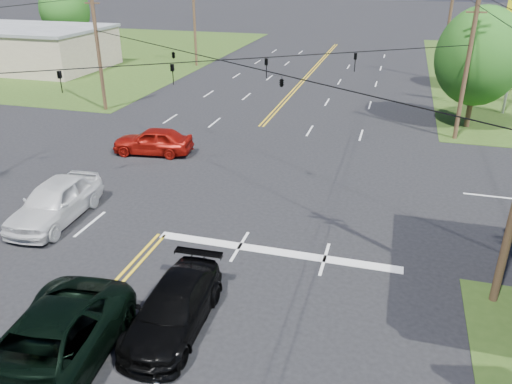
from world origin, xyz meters
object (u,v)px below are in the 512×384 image
(retail_nw, at_px, (29,49))
(pickup_white, at_px, (55,201))
(pole_ne, at_px, (468,63))
(pole_left_far, at_px, (194,17))
(pole_nw, at_px, (98,46))
(tree_far_l, at_px, (65,10))
(suv_black, at_px, (174,308))
(pole_right_far, at_px, (449,25))
(tree_right_b, at_px, (492,43))
(pickup_dkgreen, at_px, (44,353))
(tree_right_a, at_px, (479,57))

(retail_nw, xyz_separation_m, pickup_white, (24.86, -30.00, -1.08))
(pole_ne, distance_m, pole_left_far, 32.20)
(pickup_white, bearing_deg, pole_nw, 111.68)
(tree_far_l, height_order, pickup_white, tree_far_l)
(pole_nw, distance_m, suv_black, 27.73)
(pole_right_far, bearing_deg, tree_right_b, -48.81)
(pole_right_far, relative_size, pickup_dkgreen, 1.54)
(tree_right_a, relative_size, suv_black, 1.62)
(pole_nw, xyz_separation_m, tree_right_b, (29.50, 15.00, -0.70))
(pickup_white, bearing_deg, pickup_dkgreen, -58.76)
(pickup_dkgreen, relative_size, suv_black, 1.29)
(tree_right_b, xyz_separation_m, pickup_white, (-21.64, -32.00, -3.29))
(pole_nw, relative_size, pole_right_far, 0.95)
(pole_left_far, relative_size, pole_right_far, 1.00)
(pole_ne, relative_size, suv_black, 1.89)
(pole_left_far, bearing_deg, tree_right_b, -7.72)
(suv_black, bearing_deg, tree_right_b, 68.20)
(pole_left_far, bearing_deg, pickup_dkgreen, -73.03)
(pole_nw, height_order, tree_far_l, pole_nw)
(pickup_dkgreen, xyz_separation_m, suv_black, (2.50, 2.98, -0.17))
(tree_right_b, distance_m, pickup_dkgreen, 43.43)
(tree_far_l, height_order, suv_black, tree_far_l)
(tree_right_b, bearing_deg, pickup_dkgreen, -111.68)
(pole_left_far, relative_size, pickup_white, 1.84)
(suv_black, bearing_deg, retail_nw, 131.22)
(tree_right_a, xyz_separation_m, tree_far_l, (-46.00, 20.00, 0.33))
(retail_nw, height_order, pickup_dkgreen, retail_nw)
(pickup_white, bearing_deg, tree_right_b, 52.79)
(pickup_white, bearing_deg, pole_left_far, 99.18)
(retail_nw, distance_m, tree_right_a, 45.21)
(retail_nw, height_order, tree_right_b, tree_right_b)
(tree_far_l, xyz_separation_m, pickup_dkgreen, (32.50, -48.24, -4.29))
(pickup_dkgreen, bearing_deg, pole_left_far, 101.38)
(retail_nw, xyz_separation_m, pole_left_far, (17.00, 6.00, 3.17))
(pole_left_far, bearing_deg, tree_far_l, 168.11)
(pole_left_far, relative_size, pickup_dkgreen, 1.54)
(tree_right_b, height_order, pickup_white, tree_right_b)
(pole_ne, xyz_separation_m, tree_right_a, (1.00, 3.00, -0.05))
(pole_ne, bearing_deg, suv_black, -114.19)
(pole_right_far, bearing_deg, retail_nw, -172.06)
(tree_far_l, bearing_deg, suv_black, -52.29)
(retail_nw, height_order, pole_right_far, pole_right_far)
(tree_right_a, bearing_deg, pickup_dkgreen, -115.55)
(tree_right_a, bearing_deg, pickup_white, -133.74)
(pole_right_far, bearing_deg, pickup_white, -116.74)
(pole_right_far, xyz_separation_m, tree_right_a, (1.00, -16.00, -0.30))
(pole_nw, distance_m, tree_right_b, 33.10)
(tree_far_l, height_order, pickup_dkgreen, tree_far_l)
(retail_nw, relative_size, tree_right_b, 2.26)
(pole_nw, xyz_separation_m, pickup_white, (7.86, -17.00, -3.99))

